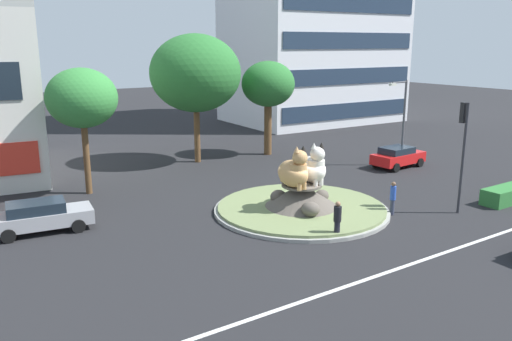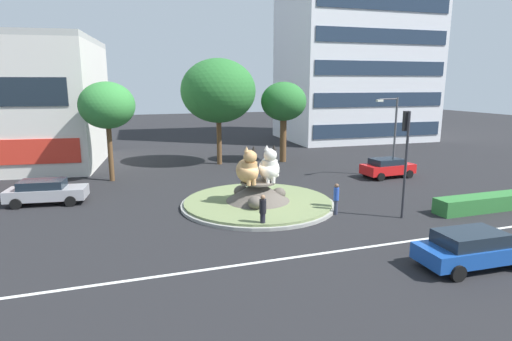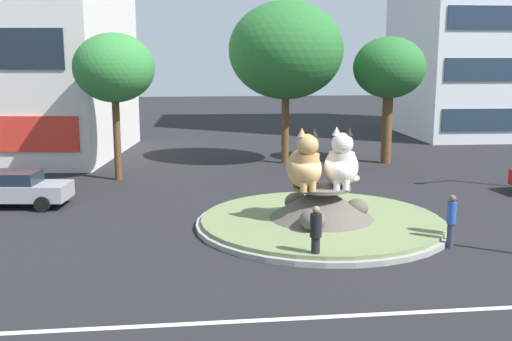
# 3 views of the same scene
# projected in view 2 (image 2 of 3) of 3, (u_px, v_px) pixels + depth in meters

# --- Properties ---
(ground_plane) EXTENTS (160.00, 160.00, 0.00)m
(ground_plane) POSITION_uv_depth(u_px,v_px,m) (258.00, 205.00, 25.33)
(ground_plane) COLOR black
(lane_centreline) EXTENTS (112.00, 0.20, 0.01)m
(lane_centreline) POSITION_uv_depth(u_px,v_px,m) (316.00, 254.00, 18.07)
(lane_centreline) COLOR silver
(lane_centreline) RESTS_ON ground
(roundabout_island) EXTENTS (9.27, 9.27, 1.51)m
(roundabout_island) POSITION_uv_depth(u_px,v_px,m) (258.00, 198.00, 25.22)
(roundabout_island) COLOR gray
(roundabout_island) RESTS_ON ground
(cat_statue_calico) EXTENTS (1.43, 2.28, 2.24)m
(cat_statue_calico) POSITION_uv_depth(u_px,v_px,m) (248.00, 169.00, 24.40)
(cat_statue_calico) COLOR tan
(cat_statue_calico) RESTS_ON roundabout_island
(cat_statue_white) EXTENTS (1.82, 2.28, 2.24)m
(cat_statue_white) POSITION_uv_depth(u_px,v_px,m) (269.00, 167.00, 24.98)
(cat_statue_white) COLOR silver
(cat_statue_white) RESTS_ON roundabout_island
(traffic_light_mast) EXTENTS (0.33, 0.46, 5.82)m
(traffic_light_mast) POSITION_uv_depth(u_px,v_px,m) (406.00, 145.00, 22.26)
(traffic_light_mast) COLOR #2D2D33
(traffic_light_mast) RESTS_ON ground
(office_tower) EXTENTS (18.50, 13.24, 28.70)m
(office_tower) POSITION_uv_depth(u_px,v_px,m) (357.00, 26.00, 53.19)
(office_tower) COLOR silver
(office_tower) RESTS_ON ground
(clipped_hedge_strip) EXTENTS (6.77, 1.20, 0.90)m
(clipped_hedge_strip) POSITION_uv_depth(u_px,v_px,m) (487.00, 203.00, 24.29)
(clipped_hedge_strip) COLOR #2D7033
(clipped_hedge_strip) RESTS_ON ground
(broadleaf_tree_behind_island) EXTENTS (6.63, 6.63, 9.42)m
(broadleaf_tree_behind_island) POSITION_uv_depth(u_px,v_px,m) (218.00, 91.00, 36.96)
(broadleaf_tree_behind_island) COLOR brown
(broadleaf_tree_behind_island) RESTS_ON ground
(second_tree_near_tower) EXTENTS (4.04, 4.04, 7.39)m
(second_tree_near_tower) POSITION_uv_depth(u_px,v_px,m) (107.00, 106.00, 30.60)
(second_tree_near_tower) COLOR brown
(second_tree_near_tower) RESTS_ON ground
(third_tree_left) EXTENTS (4.17, 4.17, 7.40)m
(third_tree_left) POSITION_uv_depth(u_px,v_px,m) (284.00, 102.00, 38.40)
(third_tree_left) COLOR brown
(third_tree_left) RESTS_ON ground
(streetlight_arm) EXTENTS (2.23, 0.66, 6.19)m
(streetlight_arm) POSITION_uv_depth(u_px,v_px,m) (393.00, 130.00, 32.51)
(streetlight_arm) COLOR #4C4C51
(streetlight_arm) RESTS_ON ground
(pedestrian_black_shirt) EXTENTS (0.36, 0.36, 1.78)m
(pedestrian_black_shirt) POSITION_uv_depth(u_px,v_px,m) (263.00, 211.00, 21.09)
(pedestrian_black_shirt) COLOR black
(pedestrian_black_shirt) RESTS_ON ground
(pedestrian_blue_shirt) EXTENTS (0.30, 0.30, 1.78)m
(pedestrian_blue_shirt) POSITION_uv_depth(u_px,v_px,m) (336.00, 198.00, 23.40)
(pedestrian_blue_shirt) COLOR #33384C
(pedestrian_blue_shirt) RESTS_ON ground
(sedan_on_far_lane) EXTENTS (4.72, 2.17, 1.50)m
(sedan_on_far_lane) POSITION_uv_depth(u_px,v_px,m) (473.00, 248.00, 16.72)
(sedan_on_far_lane) COLOR #19479E
(sedan_on_far_lane) RESTS_ON ground
(hatchback_near_shophouse) EXTENTS (4.76, 2.46, 1.50)m
(hatchback_near_shophouse) POSITION_uv_depth(u_px,v_px,m) (46.00, 191.00, 25.51)
(hatchback_near_shophouse) COLOR #99999E
(hatchback_near_shophouse) RESTS_ON ground
(parked_car_right) EXTENTS (4.20, 2.23, 1.50)m
(parked_car_right) POSITION_uv_depth(u_px,v_px,m) (387.00, 167.00, 32.76)
(parked_car_right) COLOR red
(parked_car_right) RESTS_ON ground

